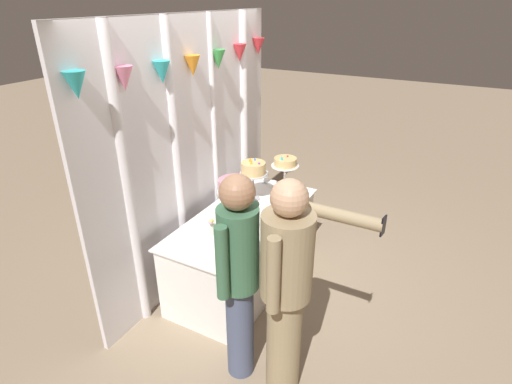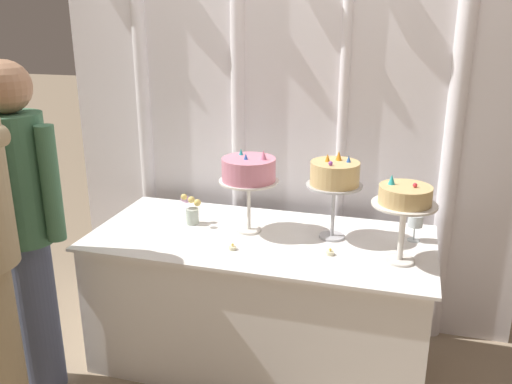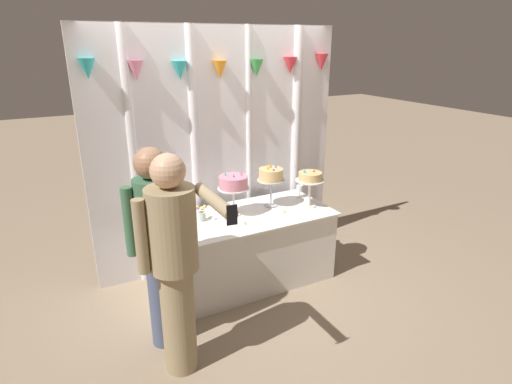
# 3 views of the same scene
# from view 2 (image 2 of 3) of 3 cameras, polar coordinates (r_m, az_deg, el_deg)

# --- Properties ---
(ground_plane) EXTENTS (24.00, 24.00, 0.00)m
(ground_plane) POSITION_cam_2_polar(r_m,az_deg,el_deg) (3.11, -0.10, -17.94)
(ground_plane) COLOR gray
(draped_curtain) EXTENTS (2.72, 0.16, 2.51)m
(draped_curtain) POSITION_cam_2_polar(r_m,az_deg,el_deg) (3.17, 3.38, 8.72)
(draped_curtain) COLOR white
(draped_curtain) RESTS_ON ground_plane
(cake_table) EXTENTS (1.76, 0.82, 0.73)m
(cake_table) POSITION_cam_2_polar(r_m,az_deg,el_deg) (2.99, 0.44, -11.17)
(cake_table) COLOR white
(cake_table) RESTS_ON ground_plane
(cake_display_leftmost) EXTENTS (0.31, 0.31, 0.45)m
(cake_display_leftmost) POSITION_cam_2_polar(r_m,az_deg,el_deg) (2.79, -0.76, 2.13)
(cake_display_leftmost) COLOR silver
(cake_display_leftmost) RESTS_ON cake_table
(cake_display_center) EXTENTS (0.28, 0.28, 0.45)m
(cake_display_center) POSITION_cam_2_polar(r_m,az_deg,el_deg) (2.73, 8.24, 1.63)
(cake_display_center) COLOR #B2B2B7
(cake_display_center) RESTS_ON cake_table
(cake_display_rightmost) EXTENTS (0.30, 0.30, 0.41)m
(cake_display_rightmost) POSITION_cam_2_polar(r_m,az_deg,el_deg) (2.54, 15.31, -0.82)
(cake_display_rightmost) COLOR silver
(cake_display_rightmost) RESTS_ON cake_table
(wine_glass) EXTENTS (0.08, 0.08, 0.14)m
(wine_glass) POSITION_cam_2_polar(r_m,az_deg,el_deg) (2.86, 16.34, -3.00)
(wine_glass) COLOR silver
(wine_glass) RESTS_ON cake_table
(flower_vase) EXTENTS (0.10, 0.11, 0.17)m
(flower_vase) POSITION_cam_2_polar(r_m,az_deg,el_deg) (2.99, -6.79, -1.91)
(flower_vase) COLOR #B2C1B2
(flower_vase) RESTS_ON cake_table
(tealight_far_left) EXTENTS (0.04, 0.04, 0.03)m
(tealight_far_left) POSITION_cam_2_polar(r_m,az_deg,el_deg) (2.68, -2.47, -5.85)
(tealight_far_left) COLOR beige
(tealight_far_left) RESTS_ON cake_table
(tealight_near_left) EXTENTS (0.04, 0.04, 0.03)m
(tealight_near_left) POSITION_cam_2_polar(r_m,az_deg,el_deg) (2.64, 7.77, -6.33)
(tealight_near_left) COLOR beige
(tealight_near_left) RESTS_ON cake_table
(guest_man_dark_suit) EXTENTS (0.45, 0.30, 1.65)m
(guest_man_dark_suit) POSITION_cam_2_polar(r_m,az_deg,el_deg) (2.76, -23.20, -2.38)
(guest_man_dark_suit) COLOR #4C5675
(guest_man_dark_suit) RESTS_ON ground_plane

